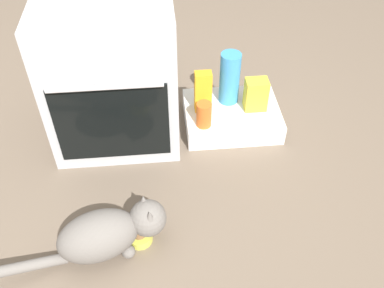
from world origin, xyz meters
TOP-DOWN VIEW (x-y plane):
  - ground at (0.00, 0.00)m, footprint 8.00×8.00m
  - oven at (0.00, 0.41)m, footprint 0.63×0.64m
  - pantry_cabinet at (0.63, 0.39)m, footprint 0.52×0.40m
  - food_bowl at (0.10, -0.34)m, footprint 0.11×0.11m
  - cat at (-0.02, -0.38)m, footprint 0.71×0.30m
  - sauce_jar at (0.45, 0.26)m, footprint 0.08×0.08m
  - juice_carton at (0.46, 0.39)m, footprint 0.09×0.06m
  - snack_bag at (0.75, 0.38)m, footprint 0.12×0.09m
  - water_bottle at (0.62, 0.46)m, footprint 0.11×0.11m

SIDE VIEW (x-z plane):
  - ground at x=0.00m, z-range 0.00..0.00m
  - food_bowl at x=0.10m, z-range -0.01..0.06m
  - pantry_cabinet at x=0.63m, z-range 0.00..0.12m
  - cat at x=-0.02m, z-range 0.01..0.24m
  - sauce_jar at x=0.45m, z-range 0.12..0.26m
  - snack_bag at x=0.75m, z-range 0.12..0.30m
  - juice_carton at x=0.46m, z-range 0.12..0.36m
  - water_bottle at x=0.62m, z-range 0.12..0.42m
  - oven at x=0.00m, z-range 0.00..0.78m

